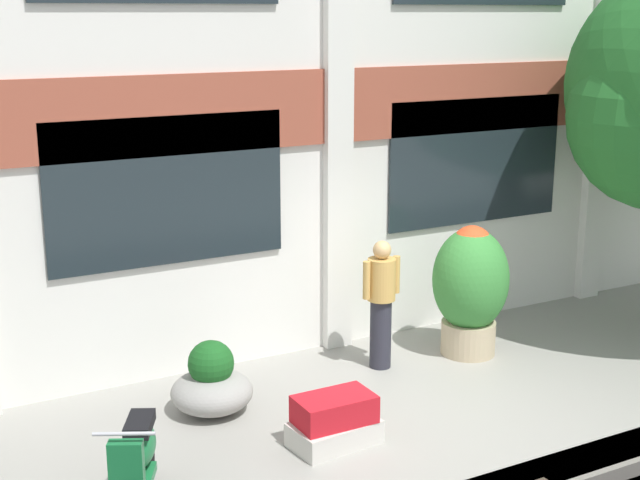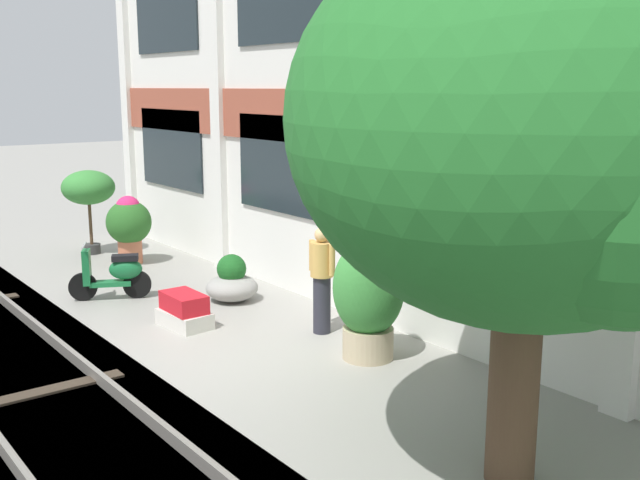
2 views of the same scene
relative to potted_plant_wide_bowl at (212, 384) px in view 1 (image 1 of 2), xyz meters
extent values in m
plane|color=gray|center=(2.16, -1.34, -0.31)|extent=(80.00, 80.00, 0.00)
cube|color=#9E4C38|center=(2.16, 1.11, 2.79)|extent=(17.47, 0.06, 0.90)
cube|color=#1E282D|center=(-0.02, 1.10, 1.94)|extent=(2.80, 0.04, 1.70)
cube|color=#1E282D|center=(4.35, 1.10, 1.94)|extent=(2.80, 0.04, 1.70)
ellipsoid|color=gray|center=(0.00, 0.00, -0.09)|extent=(0.89, 0.89, 0.45)
sphere|color=#19561E|center=(0.00, 0.00, 0.25)|extent=(0.50, 0.50, 0.50)
cube|color=beige|center=(0.79, -1.30, -0.19)|extent=(0.92, 0.60, 0.24)
cube|color=red|center=(0.79, -1.30, 0.07)|extent=(0.78, 0.46, 0.28)
cylinder|color=tan|center=(3.49, 0.04, -0.10)|extent=(0.69, 0.69, 0.42)
ellipsoid|color=#388438|center=(3.49, 0.04, 0.67)|extent=(0.96, 0.96, 1.31)
sphere|color=#E04C23|center=(3.49, 0.04, 1.09)|extent=(0.53, 0.53, 0.53)
cylinder|color=black|center=(-1.13, -1.22, -0.07)|extent=(0.30, 0.47, 0.48)
ellipsoid|color=#196B38|center=(-1.21, -1.38, 0.21)|extent=(0.49, 0.62, 0.36)
cube|color=black|center=(-1.21, -1.38, 0.41)|extent=(0.40, 0.49, 0.10)
cube|color=#196B38|center=(-1.50, -1.95, 0.27)|extent=(0.30, 0.23, 0.60)
cylinder|color=#B7B7BF|center=(-1.51, -1.97, 0.65)|extent=(0.46, 0.25, 0.03)
cylinder|color=#282833|center=(2.27, 0.19, 0.12)|extent=(0.26, 0.26, 0.86)
cylinder|color=tan|center=(2.27, 0.19, 0.81)|extent=(0.34, 0.34, 0.51)
sphere|color=tan|center=(2.27, 0.19, 1.17)|extent=(0.22, 0.22, 0.22)
cylinder|color=tan|center=(2.05, 0.18, 0.83)|extent=(0.09, 0.09, 0.46)
cylinder|color=tan|center=(2.49, 0.21, 0.83)|extent=(0.09, 0.09, 0.46)
camera|label=1|loc=(-3.22, -8.40, 3.91)|focal=50.00mm
camera|label=2|loc=(10.71, -6.25, 3.28)|focal=42.00mm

